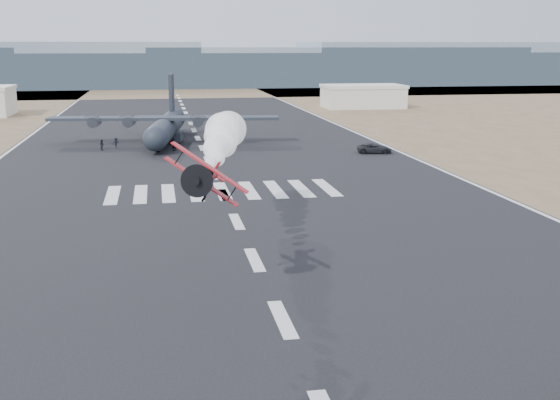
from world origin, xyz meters
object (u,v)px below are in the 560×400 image
object	(u,v)px
aerobatic_biplane	(205,177)
crew_a	(230,144)
crew_b	(174,143)
crew_g	(222,145)
support_vehicle	(374,148)
crew_e	(219,140)
crew_c	(116,143)
transport_aircraft	(166,126)
crew_h	(102,145)
crew_f	(174,145)
hangar_right	(363,96)
crew_d	(154,144)

from	to	relation	value
aerobatic_biplane	crew_a	world-z (taller)	aerobatic_biplane
crew_b	crew_g	bearing A→B (deg)	-6.90
crew_a	crew_g	size ratio (longest dim) A/B	0.91
support_vehicle	crew_e	bearing A→B (deg)	70.46
crew_a	crew_c	distance (m)	18.12
crew_b	crew_c	bearing A→B (deg)	-176.97
aerobatic_biplane	support_vehicle	xyz separation A→B (m)	(29.41, 58.19, -7.33)
crew_b	support_vehicle	bearing A→B (deg)	-2.13
transport_aircraft	crew_h	bearing A→B (deg)	-136.43
support_vehicle	crew_f	xyz separation A→B (m)	(-29.72, 7.50, 0.20)
aerobatic_biplane	crew_a	bearing A→B (deg)	91.54
hangar_right	crew_d	world-z (taller)	hangar_right
aerobatic_biplane	crew_d	bearing A→B (deg)	101.64
crew_c	crew_f	xyz separation A→B (m)	(8.99, -4.53, 0.07)
hangar_right	crew_f	size ratio (longest dim) A/B	11.14
hangar_right	crew_f	bearing A→B (deg)	-126.44
crew_h	transport_aircraft	bearing A→B (deg)	-86.34
crew_a	crew_e	distance (m)	5.23
crew_b	crew_g	size ratio (longest dim) A/B	1.01
hangar_right	aerobatic_biplane	distance (m)	143.16
crew_d	crew_e	bearing A→B (deg)	118.70
transport_aircraft	crew_h	distance (m)	12.54
support_vehicle	crew_b	distance (m)	31.35
transport_aircraft	crew_f	world-z (taller)	transport_aircraft
crew_a	crew_c	bearing A→B (deg)	82.02
crew_g	crew_h	bearing A→B (deg)	155.68
support_vehicle	crew_e	distance (m)	25.76
crew_h	hangar_right	bearing A→B (deg)	-75.70
support_vehicle	crew_f	bearing A→B (deg)	86.45
crew_g	transport_aircraft	bearing A→B (deg)	114.37
hangar_right	support_vehicle	xyz separation A→B (m)	(-20.71, -75.82, -2.28)
crew_d	crew_g	size ratio (longest dim) A/B	1.04
hangar_right	crew_a	distance (m)	79.83
crew_d	crew_f	size ratio (longest dim) A/B	1.00
crew_c	crew_g	world-z (taller)	crew_g
crew_d	crew_h	distance (m)	8.04
crew_f	support_vehicle	bearing A→B (deg)	22.00
crew_h	crew_e	bearing A→B (deg)	-114.40
aerobatic_biplane	crew_b	bearing A→B (deg)	98.99
transport_aircraft	crew_b	distance (m)	7.99
crew_a	crew_g	bearing A→B (deg)	136.30
crew_a	crew_f	bearing A→B (deg)	97.67
aerobatic_biplane	crew_f	xyz separation A→B (m)	(-0.31, 65.69, -7.14)
hangar_right	crew_e	distance (m)	76.19
crew_c	crew_d	size ratio (longest dim) A/B	0.93
support_vehicle	crew_h	bearing A→B (deg)	86.43
support_vehicle	crew_e	xyz separation A→B (m)	(-22.27, 12.94, 0.15)
crew_b	crew_d	size ratio (longest dim) A/B	0.97
crew_a	crew_d	world-z (taller)	crew_d
transport_aircraft	crew_g	size ratio (longest dim) A/B	21.44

